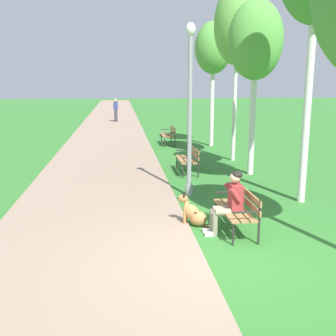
% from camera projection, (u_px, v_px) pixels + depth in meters
% --- Properties ---
extents(ground_plane, '(120.00, 120.00, 0.00)m').
position_uv_depth(ground_plane, '(227.00, 260.00, 6.96)').
color(ground_plane, '#33752D').
extents(paved_path, '(3.95, 60.00, 0.04)m').
position_uv_depth(paved_path, '(111.00, 121.00, 30.00)').
color(paved_path, gray).
rests_on(paved_path, ground).
extents(park_bench_near, '(0.55, 1.50, 0.85)m').
position_uv_depth(park_bench_near, '(239.00, 207.00, 8.17)').
color(park_bench_near, olive).
rests_on(park_bench_near, ground).
extents(park_bench_mid, '(0.55, 1.50, 0.85)m').
position_uv_depth(park_bench_mid, '(189.00, 157.00, 13.35)').
color(park_bench_mid, olive).
rests_on(park_bench_mid, ground).
extents(park_bench_far, '(0.55, 1.50, 0.85)m').
position_uv_depth(park_bench_far, '(169.00, 134.00, 19.16)').
color(park_bench_far, olive).
rests_on(park_bench_far, ground).
extents(person_seated_on_near_bench, '(0.74, 0.49, 1.25)m').
position_uv_depth(person_seated_on_near_bench, '(230.00, 200.00, 8.04)').
color(person_seated_on_near_bench, gray).
rests_on(person_seated_on_near_bench, ground).
extents(dog_shepherd, '(0.76, 0.50, 0.71)m').
position_uv_depth(dog_shepherd, '(194.00, 214.00, 8.56)').
color(dog_shepherd, '#B27F47').
rests_on(dog_shepherd, ground).
extents(lamp_post_near, '(0.24, 0.24, 4.32)m').
position_uv_depth(lamp_post_near, '(190.00, 110.00, 10.36)').
color(lamp_post_near, gray).
rests_on(lamp_post_near, ground).
extents(birch_tree_third, '(1.67, 1.43, 5.33)m').
position_uv_depth(birch_tree_third, '(256.00, 42.00, 12.43)').
color(birch_tree_third, silver).
rests_on(birch_tree_third, ground).
extents(birch_tree_fourth, '(1.63, 1.78, 6.26)m').
position_uv_depth(birch_tree_fourth, '(237.00, 25.00, 14.52)').
color(birch_tree_fourth, silver).
rests_on(birch_tree_fourth, ground).
extents(birch_tree_fifth, '(1.61, 1.68, 5.44)m').
position_uv_depth(birch_tree_fifth, '(213.00, 49.00, 18.03)').
color(birch_tree_fifth, silver).
rests_on(birch_tree_fifth, ground).
extents(pedestrian_distant, '(0.32, 0.22, 1.65)m').
position_uv_depth(pedestrian_distant, '(116.00, 110.00, 29.14)').
color(pedestrian_distant, '#383842').
rests_on(pedestrian_distant, ground).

